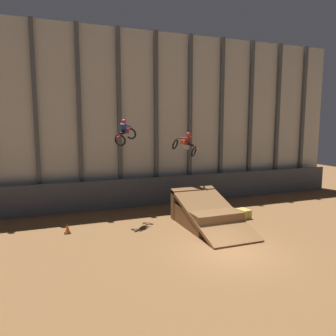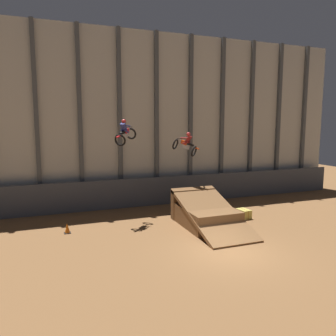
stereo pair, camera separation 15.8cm
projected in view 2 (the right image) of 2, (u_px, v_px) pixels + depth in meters
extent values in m
plane|color=brown|center=(229.00, 252.00, 15.34)|extent=(60.00, 60.00, 0.00)
cube|color=beige|center=(156.00, 119.00, 24.45)|extent=(32.00, 0.12, 12.60)
cube|color=#4C5156|center=(36.00, 119.00, 21.37)|extent=(0.28, 0.28, 12.60)
cube|color=#4C5156|center=(80.00, 119.00, 22.33)|extent=(0.28, 0.28, 12.60)
cube|color=#4C5156|center=(120.00, 119.00, 23.30)|extent=(0.28, 0.28, 12.60)
cube|color=#4C5156|center=(157.00, 119.00, 24.26)|extent=(0.28, 0.28, 12.60)
cube|color=#4C5156|center=(190.00, 119.00, 25.23)|extent=(0.28, 0.28, 12.60)
cube|color=#4C5156|center=(222.00, 119.00, 26.20)|extent=(0.28, 0.28, 12.60)
cube|color=#4C5156|center=(251.00, 120.00, 27.16)|extent=(0.28, 0.28, 12.60)
cube|color=#4C5156|center=(278.00, 120.00, 28.13)|extent=(0.28, 0.28, 12.60)
cube|color=#4C5156|center=(304.00, 120.00, 29.09)|extent=(0.28, 0.28, 12.60)
cube|color=#474C56|center=(160.00, 191.00, 24.26)|extent=(31.36, 0.20, 2.07)
cube|color=brown|center=(205.00, 216.00, 19.42)|extent=(2.84, 3.93, 1.10)
cube|color=brown|center=(193.00, 203.00, 20.96)|extent=(2.90, 0.50, 1.84)
cube|color=brown|center=(212.00, 213.00, 18.59)|extent=(2.90, 5.67, 2.03)
torus|color=black|center=(131.00, 134.00, 20.31)|extent=(0.73, 0.70, 0.73)
torus|color=black|center=(120.00, 140.00, 19.11)|extent=(0.73, 0.70, 0.73)
cube|color=#B7B7BC|center=(125.00, 135.00, 19.62)|extent=(0.52, 0.55, 0.40)
cube|color=red|center=(126.00, 131.00, 19.70)|extent=(0.47, 0.49, 0.34)
cube|color=black|center=(123.00, 133.00, 19.35)|extent=(0.50, 0.53, 0.25)
cube|color=red|center=(119.00, 136.00, 18.93)|extent=(0.35, 0.36, 0.15)
cylinder|color=#B7B7BC|center=(129.00, 131.00, 20.07)|extent=(0.13, 0.14, 0.55)
cylinder|color=black|center=(128.00, 127.00, 19.95)|extent=(0.40, 0.57, 0.04)
cube|color=navy|center=(124.00, 127.00, 19.42)|extent=(0.49, 0.50, 0.52)
sphere|color=red|center=(124.00, 121.00, 19.39)|extent=(0.40, 0.41, 0.32)
cylinder|color=navy|center=(123.00, 131.00, 19.61)|extent=(0.37, 0.39, 0.25)
cylinder|color=navy|center=(127.00, 131.00, 19.52)|extent=(0.37, 0.39, 0.25)
cylinder|color=navy|center=(123.00, 126.00, 19.68)|extent=(0.41, 0.44, 0.13)
cylinder|color=navy|center=(128.00, 126.00, 19.56)|extent=(0.41, 0.44, 0.13)
torus|color=black|center=(175.00, 144.00, 21.86)|extent=(0.75, 0.74, 0.73)
torus|color=black|center=(194.00, 151.00, 21.36)|extent=(0.75, 0.74, 0.73)
cube|color=#B7B7BC|center=(186.00, 146.00, 21.56)|extent=(0.53, 0.54, 0.43)
cube|color=#E54C19|center=(184.00, 143.00, 21.57)|extent=(0.49, 0.49, 0.36)
cube|color=black|center=(190.00, 144.00, 21.42)|extent=(0.51, 0.52, 0.29)
cube|color=#E54C19|center=(197.00, 148.00, 21.25)|extent=(0.35, 0.36, 0.17)
cylinder|color=#B7B7BC|center=(179.00, 142.00, 21.73)|extent=(0.11, 0.11, 0.55)
cylinder|color=black|center=(180.00, 139.00, 21.65)|extent=(0.61, 0.33, 0.04)
cube|color=maroon|center=(188.00, 139.00, 21.42)|extent=(0.51, 0.51, 0.51)
sphere|color=red|center=(188.00, 134.00, 21.37)|extent=(0.41, 0.42, 0.33)
cylinder|color=maroon|center=(186.00, 143.00, 21.40)|extent=(0.38, 0.39, 0.23)
cylinder|color=maroon|center=(187.00, 143.00, 21.61)|extent=(0.38, 0.39, 0.23)
cylinder|color=maroon|center=(184.00, 138.00, 21.35)|extent=(0.42, 0.43, 0.10)
cylinder|color=maroon|center=(186.00, 138.00, 21.64)|extent=(0.42, 0.43, 0.10)
cube|color=black|center=(67.00, 233.00, 17.99)|extent=(0.36, 0.36, 0.03)
cone|color=orange|center=(67.00, 228.00, 17.95)|extent=(0.28, 0.28, 0.55)
cube|color=#CCB751|center=(244.00, 214.00, 20.84)|extent=(0.69, 0.96, 0.56)
cube|color=#996623|center=(244.00, 214.00, 20.84)|extent=(0.13, 0.91, 0.57)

